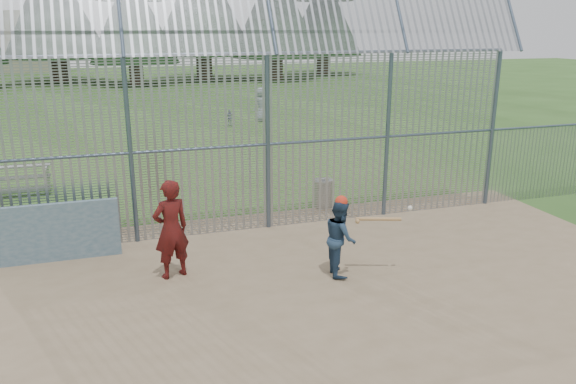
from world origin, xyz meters
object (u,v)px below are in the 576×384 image
object	(u,v)px
batter	(340,238)
onlooker	(171,229)
trash_can	(323,193)
dugout_wall	(54,232)

from	to	relation	value
batter	onlooker	distance (m)	3.16
batter	trash_can	size ratio (longest dim) A/B	1.78
dugout_wall	batter	world-z (taller)	batter
dugout_wall	batter	distance (m)	5.67
dugout_wall	batter	size ratio (longest dim) A/B	1.71
onlooker	trash_can	distance (m)	5.28
trash_can	dugout_wall	bearing A→B (deg)	-165.44
onlooker	batter	bearing A→B (deg)	146.03
trash_can	onlooker	bearing A→B (deg)	-143.52
dugout_wall	trash_can	bearing A→B (deg)	14.56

